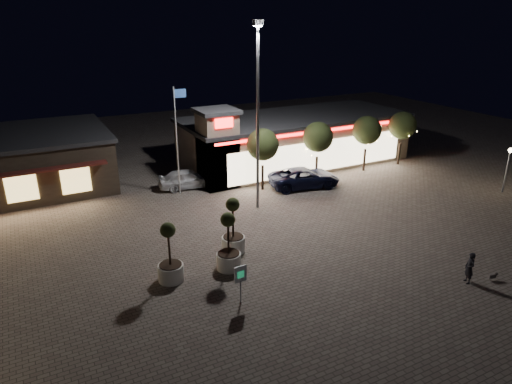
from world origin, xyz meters
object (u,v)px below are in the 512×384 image
pickup_truck (304,178)px  valet_sign (240,277)px  white_sedan (187,179)px  planter_left (170,263)px  pedestrian (470,268)px  planter_mid (229,252)px

pickup_truck → valet_sign: valet_sign is taller
white_sedan → planter_left: size_ratio=1.39×
valet_sign → pickup_truck: bearing=46.3°
pedestrian → valet_sign: valet_sign is taller
pedestrian → pickup_truck: bearing=-158.8°
planter_left → white_sedan: bearing=67.0°
pickup_truck → pedestrian: size_ratio=3.35×
white_sedan → pickup_truck: bearing=-106.9°
planter_mid → valet_sign: 3.19m
pickup_truck → valet_sign: 16.18m
planter_mid → valet_sign: size_ratio=1.68×
pedestrian → planter_mid: (-10.09, 6.82, 0.17)m
pedestrian → planter_mid: bearing=-101.7°
planter_left → planter_mid: 3.09m
white_sedan → planter_mid: bearing=179.6°
white_sedan → planter_mid: planter_mid is taller
planter_left → planter_mid: (3.08, -0.29, 0.01)m
pickup_truck → planter_left: 15.84m
pickup_truck → planter_left: size_ratio=1.74×
pedestrian → planter_mid: size_ratio=0.51×
pickup_truck → planter_mid: (-10.38, -8.62, 0.22)m
valet_sign → white_sedan: bearing=79.3°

